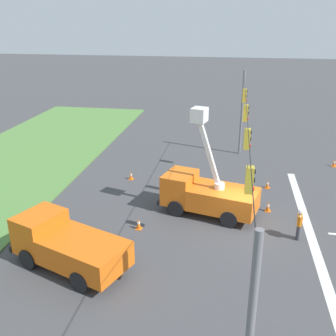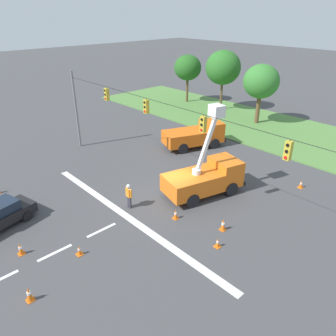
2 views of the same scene
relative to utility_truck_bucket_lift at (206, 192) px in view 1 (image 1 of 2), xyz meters
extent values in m
plane|color=#424244|center=(-1.33, -2.02, -1.36)|extent=(200.00, 200.00, 0.00)
cube|color=silver|center=(-1.33, -5.94, -1.36)|extent=(17.60, 0.50, 0.01)
cylinder|color=slate|center=(11.67, -2.02, 2.24)|extent=(0.20, 0.20, 7.20)
cylinder|color=black|center=(-1.33, -2.02, 5.24)|extent=(26.00, 0.03, 0.03)
cylinder|color=black|center=(-8.86, -2.02, 5.19)|extent=(0.02, 0.02, 0.10)
cube|color=gold|center=(-8.86, -2.02, 4.66)|extent=(0.32, 0.28, 0.96)
cylinder|color=black|center=(-8.86, -2.18, 4.98)|extent=(0.16, 0.05, 0.16)
cylinder|color=black|center=(-8.86, -2.18, 4.66)|extent=(0.16, 0.05, 0.16)
cylinder|color=red|center=(-8.86, -2.18, 4.34)|extent=(0.16, 0.05, 0.16)
cylinder|color=black|center=(-3.97, -2.02, 5.19)|extent=(0.02, 0.02, 0.10)
cube|color=gold|center=(-3.97, -2.02, 4.66)|extent=(0.32, 0.28, 0.96)
cylinder|color=black|center=(-3.97, -2.18, 4.98)|extent=(0.16, 0.05, 0.16)
cylinder|color=black|center=(-3.97, -2.18, 4.66)|extent=(0.16, 0.05, 0.16)
cylinder|color=red|center=(-3.97, -2.18, 4.34)|extent=(0.16, 0.05, 0.16)
cylinder|color=black|center=(1.27, -2.02, 5.19)|extent=(0.02, 0.02, 0.10)
cube|color=gold|center=(1.27, -2.02, 4.66)|extent=(0.32, 0.28, 0.96)
cylinder|color=black|center=(1.27, -2.18, 4.98)|extent=(0.16, 0.05, 0.16)
cylinder|color=black|center=(1.27, -2.18, 4.66)|extent=(0.16, 0.05, 0.16)
cylinder|color=red|center=(1.27, -2.18, 4.34)|extent=(0.16, 0.05, 0.16)
cylinder|color=black|center=(6.65, -2.02, 5.19)|extent=(0.02, 0.02, 0.10)
cube|color=gold|center=(6.65, -2.02, 4.66)|extent=(0.32, 0.28, 0.96)
cylinder|color=black|center=(6.65, -2.18, 4.98)|extent=(0.16, 0.05, 0.16)
cylinder|color=black|center=(6.65, -2.18, 4.66)|extent=(0.16, 0.05, 0.16)
cylinder|color=red|center=(6.65, -2.18, 4.34)|extent=(0.16, 0.05, 0.16)
cube|color=orange|center=(-0.27, -1.05, -0.23)|extent=(3.34, 4.41, 1.27)
cube|color=orange|center=(0.43, 1.66, 0.05)|extent=(2.68, 2.22, 1.83)
cube|color=#1E2838|center=(0.58, 2.23, 0.37)|extent=(2.02, 0.62, 0.82)
cube|color=black|center=(0.67, 2.55, -0.71)|extent=(2.39, 0.77, 0.30)
cylinder|color=black|center=(-0.70, 1.73, -0.86)|extent=(0.52, 1.04, 1.00)
cylinder|color=black|center=(1.46, 1.16, -0.86)|extent=(0.52, 1.04, 1.00)
cylinder|color=black|center=(-1.53, -1.45, -0.86)|extent=(0.52, 1.04, 1.00)
cylinder|color=black|center=(0.63, -2.01, -0.86)|extent=(0.52, 1.04, 1.00)
cylinder|color=silver|center=(-0.20, -0.78, 0.58)|extent=(0.60, 0.60, 0.36)
cube|color=white|center=(-0.03, -0.11, 2.43)|extent=(0.64, 1.62, 4.13)
cube|color=white|center=(0.15, 0.56, 4.71)|extent=(1.07, 1.00, 0.80)
cube|color=orange|center=(-7.00, 5.05, -0.26)|extent=(3.69, 4.55, 1.20)
cube|color=orange|center=(-5.97, 7.68, 0.06)|extent=(2.78, 2.42, 1.84)
cube|color=#1E2838|center=(-5.76, 8.23, 0.38)|extent=(1.95, 0.84, 0.83)
cube|color=black|center=(-5.64, 8.54, -0.71)|extent=(2.32, 1.03, 0.30)
cylinder|color=black|center=(-7.10, 7.87, -0.86)|extent=(0.62, 1.03, 1.00)
cylinder|color=black|center=(-5.02, 7.06, -0.86)|extent=(0.62, 1.03, 1.00)
cylinder|color=black|center=(-8.29, 4.80, -0.86)|extent=(0.62, 1.03, 1.00)
cylinder|color=black|center=(-6.22, 3.99, -0.86)|extent=(0.62, 1.03, 1.00)
cylinder|color=#383842|center=(-2.11, -5.16, -0.94)|extent=(0.18, 0.18, 0.85)
cylinder|color=#383842|center=(-2.31, -5.15, -0.94)|extent=(0.18, 0.18, 0.85)
cube|color=orange|center=(-2.21, -5.16, -0.21)|extent=(0.42, 0.27, 0.60)
cube|color=silver|center=(-2.21, -5.16, -0.21)|extent=(0.42, 0.11, 0.62)
cylinder|color=orange|center=(-1.94, -5.17, -0.18)|extent=(0.11, 0.11, 0.55)
cylinder|color=orange|center=(-2.48, -5.14, -0.18)|extent=(0.11, 0.11, 0.55)
sphere|color=tan|center=(-2.21, -5.16, 0.22)|extent=(0.22, 0.22, 0.22)
sphere|color=white|center=(-2.21, -5.16, 0.28)|extent=(0.26, 0.26, 0.26)
cube|color=orange|center=(4.36, 5.86, -1.35)|extent=(0.36, 0.36, 0.03)
cone|color=orange|center=(4.36, 5.86, -1.02)|extent=(0.25, 0.25, 0.62)
cylinder|color=white|center=(4.36, 5.86, -0.99)|extent=(0.15, 0.15, 0.11)
cube|color=orange|center=(3.65, -2.52, -1.35)|extent=(0.36, 0.36, 0.03)
cone|color=orange|center=(3.65, -2.52, -0.95)|extent=(0.31, 0.31, 0.76)
cylinder|color=white|center=(3.65, -2.52, -0.91)|extent=(0.19, 0.19, 0.14)
cube|color=orange|center=(-2.62, 3.57, -1.35)|extent=(0.36, 0.36, 0.03)
cone|color=orange|center=(-2.62, 3.57, -1.01)|extent=(0.26, 0.26, 0.65)
cylinder|color=white|center=(-2.62, 3.57, -0.97)|extent=(0.16, 0.16, 0.12)
cube|color=orange|center=(0.84, -3.78, -1.35)|extent=(0.36, 0.36, 0.03)
cone|color=orange|center=(0.84, -3.78, -1.01)|extent=(0.26, 0.26, 0.64)
cylinder|color=white|center=(0.84, -3.78, -0.98)|extent=(0.16, 0.16, 0.12)
cube|color=orange|center=(4.44, -3.99, -1.35)|extent=(0.36, 0.36, 0.03)
cone|color=orange|center=(4.44, -3.99, -1.04)|extent=(0.23, 0.23, 0.58)
cylinder|color=white|center=(4.44, -3.99, -1.01)|extent=(0.14, 0.14, 0.10)
cube|color=orange|center=(9.68, -9.53, -1.35)|extent=(0.36, 0.36, 0.03)
cone|color=orange|center=(9.68, -9.53, -1.02)|extent=(0.25, 0.25, 0.62)
cylinder|color=white|center=(9.68, -9.53, -0.99)|extent=(0.15, 0.15, 0.11)
camera|label=1|loc=(-21.58, -1.35, 9.91)|focal=42.00mm
camera|label=2|loc=(13.27, -16.01, 10.75)|focal=35.00mm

